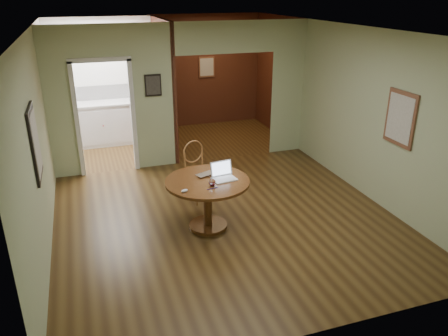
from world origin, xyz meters
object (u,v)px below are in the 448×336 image
object	(u,v)px
open_laptop	(223,174)
closed_laptop	(209,175)
dining_table	(208,193)
chair	(197,167)

from	to	relation	value
open_laptop	closed_laptop	distance (m)	0.21
dining_table	chair	bearing A→B (deg)	83.98
open_laptop	closed_laptop	bearing A→B (deg)	131.23
chair	open_laptop	distance (m)	1.01
dining_table	open_laptop	xyz separation A→B (m)	(0.23, 0.01, 0.26)
dining_table	open_laptop	world-z (taller)	open_laptop
chair	dining_table	bearing A→B (deg)	-114.83
dining_table	open_laptop	size ratio (longest dim) A/B	3.35
chair	closed_laptop	bearing A→B (deg)	-110.85
closed_laptop	chair	bearing A→B (deg)	66.20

